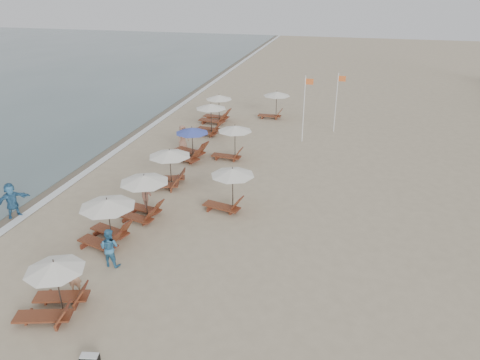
% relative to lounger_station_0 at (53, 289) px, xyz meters
% --- Properties ---
extents(ground, '(160.00, 160.00, 0.00)m').
position_rel_lounger_station_0_xyz_m(ground, '(5.32, 3.77, -1.03)').
color(ground, tan).
rests_on(ground, ground).
extents(wet_sand_band, '(3.20, 140.00, 0.01)m').
position_rel_lounger_station_0_xyz_m(wet_sand_band, '(-7.18, 13.77, -1.02)').
color(wet_sand_band, '#6B5E4C').
rests_on(wet_sand_band, ground).
extents(foam_line, '(0.50, 140.00, 0.02)m').
position_rel_lounger_station_0_xyz_m(foam_line, '(-5.88, 13.77, -1.02)').
color(foam_line, white).
rests_on(foam_line, ground).
extents(lounger_station_0, '(2.51, 2.31, 2.19)m').
position_rel_lounger_station_0_xyz_m(lounger_station_0, '(0.00, 0.00, 0.00)').
color(lounger_station_0, brown).
rests_on(lounger_station_0, ground).
extents(lounger_station_1, '(2.70, 2.46, 2.17)m').
position_rel_lounger_station_0_xyz_m(lounger_station_1, '(-0.58, 4.70, 0.14)').
color(lounger_station_1, brown).
rests_on(lounger_station_1, ground).
extents(lounger_station_2, '(2.52, 2.39, 2.30)m').
position_rel_lounger_station_0_xyz_m(lounger_station_2, '(0.04, 7.20, 0.28)').
color(lounger_station_2, brown).
rests_on(lounger_station_2, ground).
extents(lounger_station_3, '(2.62, 2.37, 2.18)m').
position_rel_lounger_station_0_xyz_m(lounger_station_3, '(-0.24, 11.00, 0.14)').
color(lounger_station_3, brown).
rests_on(lounger_station_3, ground).
extents(lounger_station_4, '(2.75, 2.72, 2.13)m').
position_rel_lounger_station_0_xyz_m(lounger_station_4, '(-0.57, 15.32, -0.07)').
color(lounger_station_4, brown).
rests_on(lounger_station_4, ground).
extents(lounger_station_5, '(2.53, 2.29, 2.34)m').
position_rel_lounger_station_0_xyz_m(lounger_station_5, '(-0.81, 20.53, 0.21)').
color(lounger_station_5, brown).
rests_on(lounger_station_5, ground).
extents(lounger_station_6, '(2.71, 2.31, 2.27)m').
position_rel_lounger_station_0_xyz_m(lounger_station_6, '(-1.20, 23.60, -0.02)').
color(lounger_station_6, brown).
rests_on(lounger_station_6, ground).
extents(inland_station_0, '(2.70, 2.24, 2.22)m').
position_rel_lounger_station_0_xyz_m(inland_station_0, '(3.84, 9.03, 0.36)').
color(inland_station_0, brown).
rests_on(inland_station_0, ground).
extents(inland_station_1, '(2.66, 2.24, 2.22)m').
position_rel_lounger_station_0_xyz_m(inland_station_1, '(2.17, 15.94, 0.37)').
color(inland_station_1, brown).
rests_on(inland_station_1, ground).
extents(inland_station_2, '(2.64, 2.24, 2.22)m').
position_rel_lounger_station_0_xyz_m(inland_station_2, '(3.17, 25.88, 0.36)').
color(inland_station_2, brown).
rests_on(inland_station_2, ground).
extents(beachgoer_near, '(0.62, 0.48, 1.53)m').
position_rel_lounger_station_0_xyz_m(beachgoer_near, '(0.04, 1.18, -0.26)').
color(beachgoer_near, tan).
rests_on(beachgoer_near, ground).
extents(beachgoer_mid_a, '(0.84, 0.67, 1.68)m').
position_rel_lounger_station_0_xyz_m(beachgoer_mid_a, '(0.44, 3.14, -0.19)').
color(beachgoer_mid_a, teal).
rests_on(beachgoer_mid_a, ground).
extents(beachgoer_mid_b, '(0.92, 1.30, 1.83)m').
position_rel_lounger_station_0_xyz_m(beachgoer_mid_b, '(-0.06, 7.87, -0.11)').
color(beachgoer_mid_b, brown).
rests_on(beachgoer_mid_b, ground).
extents(beachgoer_far_b, '(0.91, 0.97, 1.67)m').
position_rel_lounger_station_0_xyz_m(beachgoer_far_b, '(-1.56, 17.00, -0.19)').
color(beachgoer_far_b, tan).
rests_on(beachgoer_far_b, ground).
extents(waterline_walker, '(1.36, 1.68, 1.79)m').
position_rel_lounger_station_0_xyz_m(waterline_walker, '(-6.29, 5.79, -0.13)').
color(waterline_walker, '#306692').
rests_on(waterline_walker, ground).
extents(duffel_bag, '(0.61, 0.39, 0.32)m').
position_rel_lounger_station_0_xyz_m(duffel_bag, '(2.38, -1.80, -0.87)').
color(duffel_bag, black).
rests_on(duffel_bag, ground).
extents(flag_pole_near, '(0.59, 0.08, 4.74)m').
position_rel_lounger_station_0_xyz_m(flag_pole_near, '(6.26, 20.50, 1.59)').
color(flag_pole_near, silver).
rests_on(flag_pole_near, ground).
extents(flag_pole_far, '(0.60, 0.08, 4.47)m').
position_rel_lounger_station_0_xyz_m(flag_pole_far, '(8.35, 23.40, 1.45)').
color(flag_pole_far, silver).
rests_on(flag_pole_far, ground).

